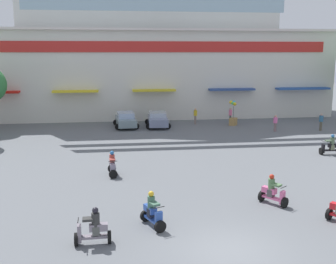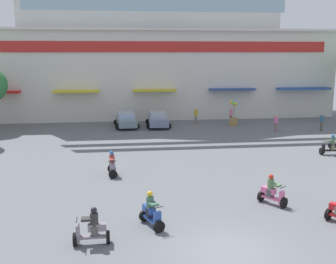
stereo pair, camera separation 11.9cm
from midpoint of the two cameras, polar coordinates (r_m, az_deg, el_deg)
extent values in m
plane|color=slate|center=(28.47, 1.23, -4.10)|extent=(128.00, 128.00, 0.00)
cube|color=silver|center=(49.47, -2.66, 8.03)|extent=(41.24, 10.15, 9.61)
cube|color=red|center=(44.28, -2.12, 11.71)|extent=(37.94, 0.12, 1.12)
cube|color=beige|center=(44.30, -2.13, 14.05)|extent=(41.24, 0.70, 0.24)
cube|color=gold|center=(43.97, -12.76, 5.52)|extent=(4.69, 1.10, 0.20)
cube|color=gold|center=(43.99, -2.02, 5.79)|extent=(4.57, 1.10, 0.20)
cube|color=#2E4988|center=(45.59, 8.75, 5.86)|extent=(4.99, 1.10, 0.20)
cube|color=#28519D|center=(48.50, 18.09, 5.75)|extent=(6.01, 1.10, 0.20)
cube|color=#99B7C6|center=(40.50, -1.60, 17.47)|extent=(24.97, 0.08, 1.56)
cube|color=gray|center=(41.16, -5.95, 1.51)|extent=(2.05, 4.27, 0.73)
cube|color=#9BB0CF|center=(41.06, -5.97, 2.37)|extent=(1.66, 2.18, 0.53)
cylinder|color=black|center=(42.42, -7.30, 1.31)|extent=(0.61, 0.20, 0.60)
cylinder|color=black|center=(42.57, -4.92, 1.39)|extent=(0.61, 0.20, 0.60)
cylinder|color=black|center=(39.88, -7.03, 0.69)|extent=(0.61, 0.20, 0.60)
cylinder|color=black|center=(40.05, -4.50, 0.78)|extent=(0.61, 0.20, 0.60)
cube|color=slate|center=(41.27, -1.55, 1.62)|extent=(2.02, 4.38, 0.77)
cube|color=#A2ADBF|center=(41.17, -1.55, 2.46)|extent=(1.67, 2.21, 0.47)
cylinder|color=black|center=(42.60, -2.90, 1.42)|extent=(0.61, 0.19, 0.60)
cylinder|color=black|center=(42.71, -0.42, 1.47)|extent=(0.61, 0.19, 0.60)
cylinder|color=black|center=(39.97, -2.74, 0.78)|extent=(0.61, 0.19, 0.60)
cylinder|color=black|center=(40.09, -0.10, 0.82)|extent=(0.61, 0.19, 0.60)
cylinder|color=black|center=(17.02, -12.78, -14.29)|extent=(0.16, 0.52, 0.52)
cylinder|color=black|center=(16.98, -8.32, -14.19)|extent=(0.16, 0.52, 0.52)
cube|color=gray|center=(16.96, -10.56, -14.07)|extent=(1.14, 0.31, 0.10)
cube|color=gray|center=(16.79, -9.80, -12.83)|extent=(0.73, 0.32, 0.28)
cube|color=gray|center=(16.91, -12.37, -13.54)|extent=(0.15, 0.32, 0.70)
cylinder|color=black|center=(16.69, -12.54, -11.82)|extent=(0.05, 0.52, 0.04)
cube|color=#50524E|center=(16.84, -10.15, -13.21)|extent=(0.29, 0.33, 0.36)
cylinder|color=#30302F|center=(16.66, -10.20, -11.82)|extent=(0.33, 0.33, 0.53)
sphere|color=black|center=(16.52, -10.25, -10.61)|extent=(0.25, 0.25, 0.25)
cube|color=#30302F|center=(16.66, -11.19, -11.75)|extent=(0.45, 0.35, 0.10)
cylinder|color=black|center=(20.28, 21.25, -10.53)|extent=(0.51, 0.42, 0.52)
cylinder|color=black|center=(24.91, -7.72, -5.83)|extent=(0.53, 0.18, 0.52)
cylinder|color=black|center=(26.10, -7.90, -5.04)|extent=(0.53, 0.18, 0.52)
cube|color=gray|center=(25.49, -7.82, -5.29)|extent=(0.35, 1.12, 0.10)
cube|color=gray|center=(25.60, -7.87, -4.35)|extent=(0.35, 0.72, 0.28)
cube|color=gray|center=(24.96, -7.76, -5.24)|extent=(0.33, 0.16, 0.68)
cylinder|color=black|center=(24.79, -7.79, -4.05)|extent=(0.52, 0.07, 0.04)
cube|color=#252426|center=(25.54, -7.85, -4.67)|extent=(0.34, 0.30, 0.36)
cylinder|color=#A14139|center=(25.42, -7.88, -3.70)|extent=(0.34, 0.34, 0.53)
sphere|color=#2766AB|center=(25.33, -7.90, -2.88)|extent=(0.25, 0.25, 0.25)
cube|color=#A14139|center=(25.15, -7.84, -3.80)|extent=(0.37, 0.46, 0.10)
cylinder|color=black|center=(32.28, 20.33, -2.50)|extent=(0.17, 0.53, 0.52)
cube|color=black|center=(32.55, 21.41, -2.36)|extent=(1.19, 0.33, 0.10)
cube|color=black|center=(32.59, 21.83, -1.76)|extent=(0.76, 0.33, 0.28)
cube|color=black|center=(32.29, 20.57, -2.13)|extent=(0.15, 0.33, 0.65)
cylinder|color=black|center=(32.16, 20.59, -1.21)|extent=(0.06, 0.52, 0.04)
cube|color=#6B7253|center=(32.56, 21.64, -1.97)|extent=(0.29, 0.33, 0.36)
cylinder|color=#50654B|center=(32.47, 21.70, -1.18)|extent=(0.33, 0.33, 0.56)
sphere|color=#2966A1|center=(32.39, 21.75, -0.51)|extent=(0.25, 0.25, 0.25)
cube|color=#50654B|center=(32.33, 21.24, -1.15)|extent=(0.46, 0.36, 0.10)
cylinder|color=black|center=(21.04, 15.68, -9.39)|extent=(0.50, 0.43, 0.52)
cylinder|color=black|center=(21.66, 12.69, -8.64)|extent=(0.50, 0.43, 0.52)
cube|color=#DF6196|center=(21.32, 14.17, -8.86)|extent=(0.91, 1.08, 0.10)
cube|color=#DF6196|center=(21.32, 13.68, -7.82)|extent=(0.68, 0.76, 0.28)
cube|color=#DF6196|center=(21.02, 15.41, -8.75)|extent=(0.34, 0.30, 0.66)
cylinder|color=black|center=(20.84, 15.54, -7.37)|extent=(0.44, 0.34, 0.04)
cube|color=#4F4A4D|center=(21.30, 13.90, -8.18)|extent=(0.42, 0.42, 0.36)
cylinder|color=#567C4F|center=(21.16, 13.96, -7.01)|extent=(0.45, 0.45, 0.55)
sphere|color=red|center=(21.04, 14.01, -6.01)|extent=(0.25, 0.25, 0.25)
cube|color=#567C4F|center=(21.01, 14.63, -7.10)|extent=(0.54, 0.56, 0.10)
cylinder|color=black|center=(17.70, -1.28, -12.97)|extent=(0.54, 0.33, 0.52)
cylinder|color=black|center=(18.79, -3.28, -11.51)|extent=(0.54, 0.33, 0.52)
cube|color=#2A4CA1|center=(18.22, -2.31, -12.04)|extent=(0.71, 1.19, 0.10)
cube|color=#2A4CA1|center=(18.25, -2.68, -10.59)|extent=(0.56, 0.81, 0.28)
cube|color=#2A4CA1|center=(17.70, -1.49, -12.05)|extent=(0.35, 0.25, 0.72)
cylinder|color=black|center=(17.47, -1.46, -10.40)|extent=(0.49, 0.23, 0.04)
cube|color=#1E212D|center=(18.21, -2.52, -11.05)|extent=(0.40, 0.38, 0.36)
cylinder|color=#436A54|center=(18.04, -2.53, -9.70)|extent=(0.42, 0.42, 0.55)
sphere|color=gold|center=(17.91, -2.54, -8.55)|extent=(0.25, 0.25, 0.25)
cube|color=#436A54|center=(17.79, -2.09, -9.92)|extent=(0.48, 0.54, 0.10)
cylinder|color=brown|center=(41.87, 20.31, 0.77)|extent=(0.33, 0.33, 0.89)
cylinder|color=#2D5D7F|center=(41.75, 20.37, 1.75)|extent=(0.52, 0.52, 0.56)
sphere|color=tan|center=(41.70, 20.41, 2.27)|extent=(0.22, 0.22, 0.22)
cylinder|color=#494746|center=(43.39, 8.53, 1.71)|extent=(0.21, 0.21, 0.92)
cylinder|color=pink|center=(43.27, 8.56, 2.68)|extent=(0.34, 0.34, 0.58)
sphere|color=tan|center=(43.21, 8.58, 3.22)|extent=(0.24, 0.24, 0.24)
cylinder|color=#7F6264|center=(40.27, 14.52, 0.66)|extent=(0.32, 0.32, 0.80)
cylinder|color=pink|center=(40.16, 14.57, 1.59)|extent=(0.51, 0.51, 0.52)
sphere|color=tan|center=(40.10, 14.60, 2.12)|extent=(0.23, 0.23, 0.23)
cylinder|color=slate|center=(42.90, 3.72, 1.69)|extent=(0.31, 0.31, 0.90)
cylinder|color=gold|center=(42.78, 3.73, 2.64)|extent=(0.49, 0.49, 0.55)
sphere|color=tan|center=(42.73, 3.74, 3.15)|extent=(0.23, 0.23, 0.23)
cube|color=#A07C46|center=(42.71, 8.93, 1.43)|extent=(1.01, 1.08, 0.75)
cylinder|color=#4C4C4C|center=(42.56, 8.97, 2.72)|extent=(0.04, 0.04, 1.20)
sphere|color=purple|center=(42.46, 9.19, 3.82)|extent=(0.29, 0.29, 0.29)
sphere|color=#30A5E2|center=(42.56, 9.04, 4.10)|extent=(0.34, 0.34, 0.34)
sphere|color=yellow|center=(42.55, 8.65, 4.09)|extent=(0.36, 0.36, 0.36)
sphere|color=#46C358|center=(42.31, 8.85, 3.95)|extent=(0.29, 0.29, 0.29)
sphere|color=yellow|center=(42.34, 9.13, 3.87)|extent=(0.36, 0.36, 0.36)
camera|label=1|loc=(0.06, -90.12, -0.02)|focal=44.03mm
camera|label=2|loc=(0.06, 89.88, 0.02)|focal=44.03mm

